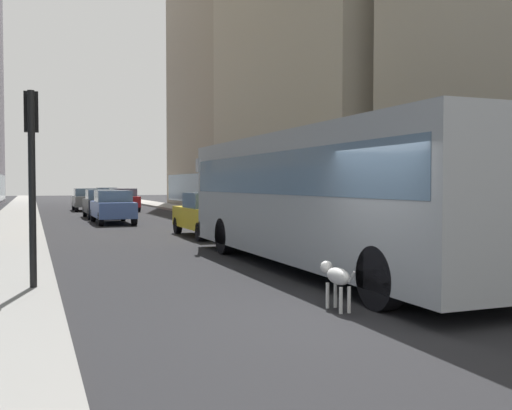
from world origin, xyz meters
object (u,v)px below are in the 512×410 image
object	(u,v)px
traffic_light_near	(32,155)
dalmatian_dog	(336,277)
car_grey_wagon	(87,199)
car_red_coupe	(123,199)
car_black_suv	(101,204)
pedestrian_in_coat	(357,211)
car_blue_hatchback	(113,207)
transit_bus	(321,191)
car_silver_sedan	(106,197)
car_yellow_taxi	(209,214)

from	to	relation	value
traffic_light_near	dalmatian_dog	bearing A→B (deg)	-34.27
car_grey_wagon	car_red_coupe	distance (m)	2.69
car_black_suv	traffic_light_near	distance (m)	23.67
pedestrian_in_coat	traffic_light_near	distance (m)	12.22
car_blue_hatchback	pedestrian_in_coat	world-z (taller)	pedestrian_in_coat
transit_bus	car_black_suv	size ratio (longest dim) A/B	2.87
dalmatian_dog	traffic_light_near	distance (m)	5.61
car_silver_sedan	car_blue_hatchback	distance (m)	23.38
car_silver_sedan	car_blue_hatchback	bearing A→B (deg)	-95.89
car_yellow_taxi	car_blue_hatchback	xyz separation A→B (m)	(-2.40, 8.62, 0.00)
car_red_coupe	traffic_light_near	bearing A→B (deg)	-100.89
transit_bus	car_grey_wagon	xyz separation A→B (m)	(-2.40, 32.01, -0.96)
car_blue_hatchback	dalmatian_dog	distance (m)	21.36
car_yellow_taxi	car_grey_wagon	distance (m)	23.27
car_grey_wagon	traffic_light_near	world-z (taller)	traffic_light_near
car_red_coupe	dalmatian_dog	xyz separation A→B (m)	(-1.74, -34.67, -0.31)
car_black_suv	traffic_light_near	bearing A→B (deg)	-99.01
transit_bus	car_grey_wagon	bearing A→B (deg)	94.29
traffic_light_near	car_yellow_taxi	bearing A→B (deg)	58.00
car_yellow_taxi	car_black_suv	world-z (taller)	same
car_blue_hatchback	traffic_light_near	size ratio (longest dim) A/B	1.30
transit_bus	traffic_light_near	bearing A→B (deg)	-171.60
transit_bus	car_grey_wagon	world-z (taller)	transit_bus
car_grey_wagon	car_black_suv	distance (m)	9.58
car_red_coupe	traffic_light_near	size ratio (longest dim) A/B	1.39
transit_bus	car_yellow_taxi	xyz separation A→B (m)	(0.00, 8.86, -0.96)
pedestrian_in_coat	car_silver_sedan	bearing A→B (deg)	96.84
car_black_suv	pedestrian_in_coat	world-z (taller)	pedestrian_in_coat
dalmatian_dog	car_blue_hatchback	bearing A→B (deg)	91.76
car_silver_sedan	car_black_suv	bearing A→B (deg)	-97.47
car_grey_wagon	dalmatian_dog	xyz separation A→B (m)	(0.66, -35.88, -0.31)
car_yellow_taxi	pedestrian_in_coat	distance (m)	5.42
car_silver_sedan	dalmatian_dog	distance (m)	44.64
car_black_suv	car_grey_wagon	bearing A→B (deg)	90.00
car_silver_sedan	car_blue_hatchback	world-z (taller)	same
transit_bus	pedestrian_in_coat	xyz separation A→B (m)	(4.23, 5.47, -0.77)
transit_bus	car_silver_sedan	size ratio (longest dim) A/B	2.92
car_silver_sedan	traffic_light_near	size ratio (longest dim) A/B	1.16
pedestrian_in_coat	car_grey_wagon	bearing A→B (deg)	104.02
car_red_coupe	pedestrian_in_coat	world-z (taller)	pedestrian_in_coat
transit_bus	car_red_coupe	size ratio (longest dim) A/B	2.44
transit_bus	dalmatian_dog	world-z (taller)	transit_bus
car_red_coupe	pedestrian_in_coat	size ratio (longest dim) A/B	2.80
car_blue_hatchback	car_black_suv	distance (m)	4.94
car_silver_sedan	pedestrian_in_coat	size ratio (longest dim) A/B	2.34
transit_bus	car_black_suv	xyz separation A→B (m)	(-2.40, 22.42, -0.96)
car_yellow_taxi	car_red_coupe	distance (m)	21.94
car_grey_wagon	car_silver_sedan	bearing A→B (deg)	74.63
car_yellow_taxi	car_red_coupe	size ratio (longest dim) A/B	0.88
dalmatian_dog	car_grey_wagon	bearing A→B (deg)	91.05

